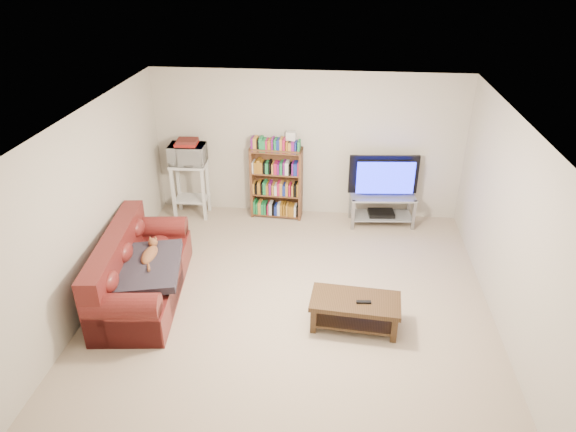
# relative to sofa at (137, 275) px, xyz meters

# --- Properties ---
(floor) EXTENTS (5.00, 5.00, 0.00)m
(floor) POSITION_rel_sofa_xyz_m (2.00, 0.12, -0.31)
(floor) COLOR tan
(floor) RESTS_ON ground
(ceiling) EXTENTS (5.00, 5.00, 0.00)m
(ceiling) POSITION_rel_sofa_xyz_m (2.00, 0.12, 2.09)
(ceiling) COLOR white
(ceiling) RESTS_ON ground
(wall_back) EXTENTS (5.00, 0.00, 5.00)m
(wall_back) POSITION_rel_sofa_xyz_m (2.00, 2.62, 0.89)
(wall_back) COLOR beige
(wall_back) RESTS_ON ground
(wall_front) EXTENTS (5.00, 0.00, 5.00)m
(wall_front) POSITION_rel_sofa_xyz_m (2.00, -2.38, 0.89)
(wall_front) COLOR beige
(wall_front) RESTS_ON ground
(wall_left) EXTENTS (0.00, 5.00, 5.00)m
(wall_left) POSITION_rel_sofa_xyz_m (-0.50, 0.12, 0.89)
(wall_left) COLOR beige
(wall_left) RESTS_ON ground
(wall_right) EXTENTS (0.00, 5.00, 5.00)m
(wall_right) POSITION_rel_sofa_xyz_m (4.50, 0.12, 0.89)
(wall_right) COLOR beige
(wall_right) RESTS_ON ground
(sofa) EXTENTS (1.12, 2.15, 0.88)m
(sofa) POSITION_rel_sofa_xyz_m (0.00, 0.00, 0.00)
(sofa) COLOR maroon
(sofa) RESTS_ON floor
(blanket) EXTENTS (0.98, 1.17, 0.18)m
(blanket) POSITION_rel_sofa_xyz_m (0.20, -0.12, 0.21)
(blanket) COLOR #2B252F
(blanket) RESTS_ON sofa
(cat) EXTENTS (0.29, 0.58, 0.17)m
(cat) POSITION_rel_sofa_xyz_m (0.17, 0.07, 0.27)
(cat) COLOR brown
(cat) RESTS_ON sofa
(coffee_table) EXTENTS (1.09, 0.61, 0.38)m
(coffee_table) POSITION_rel_sofa_xyz_m (2.79, -0.33, -0.05)
(coffee_table) COLOR #362313
(coffee_table) RESTS_ON floor
(remote) EXTENTS (0.18, 0.06, 0.02)m
(remote) POSITION_rel_sofa_xyz_m (2.88, -0.38, 0.08)
(remote) COLOR black
(remote) RESTS_ON coffee_table
(tv_stand) EXTENTS (1.07, 0.55, 0.51)m
(tv_stand) POSITION_rel_sofa_xyz_m (3.25, 2.30, 0.04)
(tv_stand) COLOR #999EA3
(tv_stand) RESTS_ON floor
(television) EXTENTS (1.12, 0.25, 0.64)m
(television) POSITION_rel_sofa_xyz_m (3.25, 2.30, 0.52)
(television) COLOR black
(television) RESTS_ON tv_stand
(dvd_player) EXTENTS (0.44, 0.32, 0.06)m
(dvd_player) POSITION_rel_sofa_xyz_m (3.25, 2.30, -0.12)
(dvd_player) COLOR black
(dvd_player) RESTS_ON tv_stand
(bookshelf) EXTENTS (0.86, 0.31, 1.22)m
(bookshelf) POSITION_rel_sofa_xyz_m (1.52, 2.40, 0.32)
(bookshelf) COLOR brown
(bookshelf) RESTS_ON floor
(shelf_clutter) EXTENTS (0.62, 0.20, 0.28)m
(shelf_clutter) POSITION_rel_sofa_xyz_m (1.61, 2.41, 1.01)
(shelf_clutter) COLOR silver
(shelf_clutter) RESTS_ON bookshelf
(microwave_stand) EXTENTS (0.60, 0.44, 0.93)m
(microwave_stand) POSITION_rel_sofa_xyz_m (0.09, 2.30, 0.29)
(microwave_stand) COLOR silver
(microwave_stand) RESTS_ON floor
(microwave) EXTENTS (0.59, 0.41, 0.32)m
(microwave) POSITION_rel_sofa_xyz_m (0.09, 2.30, 0.78)
(microwave) COLOR silver
(microwave) RESTS_ON microwave_stand
(game_boxes) EXTENTS (0.35, 0.31, 0.05)m
(game_boxes) POSITION_rel_sofa_xyz_m (0.09, 2.30, 0.96)
(game_boxes) COLOR maroon
(game_boxes) RESTS_ON microwave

